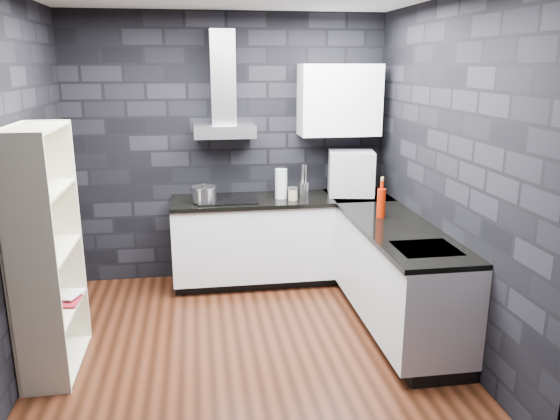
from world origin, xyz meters
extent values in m
plane|color=#421E10|center=(0.00, 0.00, 0.00)|extent=(3.20, 3.20, 0.00)
cube|color=black|center=(0.00, 1.62, 1.35)|extent=(3.20, 0.05, 2.70)
cube|color=black|center=(0.00, -1.62, 1.35)|extent=(3.20, 0.05, 2.70)
cube|color=black|center=(-1.62, 0.00, 1.35)|extent=(0.05, 3.20, 2.70)
cube|color=black|center=(1.62, 0.00, 1.35)|extent=(0.05, 3.20, 2.70)
cube|color=black|center=(0.50, 1.34, 0.05)|extent=(2.18, 0.50, 0.10)
cube|color=black|center=(1.34, 0.10, 0.05)|extent=(0.50, 1.78, 0.10)
cube|color=silver|center=(0.50, 1.30, 0.48)|extent=(2.20, 0.60, 0.76)
cube|color=silver|center=(1.30, 0.10, 0.48)|extent=(0.60, 1.80, 0.76)
cube|color=black|center=(0.50, 1.29, 0.88)|extent=(2.20, 0.62, 0.04)
cube|color=black|center=(1.29, 0.10, 0.88)|extent=(0.62, 1.80, 0.04)
cube|color=black|center=(1.30, 1.30, 0.88)|extent=(0.62, 0.62, 0.04)
cube|color=#B5B4B9|center=(-0.05, 1.43, 1.56)|extent=(0.60, 0.34, 0.12)
cube|color=#B5B4B9|center=(-0.05, 1.50, 2.07)|extent=(0.24, 0.20, 0.90)
cube|color=white|center=(1.10, 1.43, 1.85)|extent=(0.80, 0.35, 0.70)
cube|color=black|center=(-0.05, 1.30, 0.91)|extent=(0.58, 0.50, 0.01)
cube|color=#B5B4B9|center=(1.30, -0.40, 0.89)|extent=(0.44, 0.40, 0.01)
cylinder|color=silver|center=(-0.28, 1.19, 0.98)|extent=(0.25, 0.25, 0.14)
cylinder|color=silver|center=(0.49, 1.27, 1.05)|extent=(0.15, 0.15, 0.29)
cylinder|color=tan|center=(0.59, 1.18, 0.96)|extent=(0.11, 0.11, 0.11)
cylinder|color=silver|center=(0.73, 1.35, 0.97)|extent=(0.13, 0.13, 0.14)
cube|color=#A7A8AD|center=(1.21, 1.30, 1.12)|extent=(0.50, 0.42, 0.45)
cylinder|color=#A01903|center=(1.24, 0.45, 1.03)|extent=(0.08, 0.08, 0.25)
cube|color=beige|center=(-1.42, -0.08, 0.90)|extent=(0.38, 0.82, 1.80)
imported|color=white|center=(-1.42, -0.19, 0.94)|extent=(0.26, 0.26, 0.05)
imported|color=maroon|center=(-1.42, 0.02, 0.57)|extent=(0.17, 0.03, 0.23)
imported|color=#B2B2B2|center=(-1.40, 0.11, 0.59)|extent=(0.15, 0.07, 0.21)
camera|label=1|loc=(-0.33, -3.96, 2.20)|focal=35.00mm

